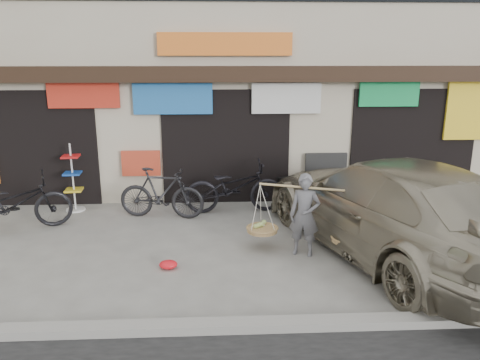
{
  "coord_description": "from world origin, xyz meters",
  "views": [
    {
      "loc": [
        -0.21,
        -7.39,
        3.5
      ],
      "look_at": [
        0.21,
        0.9,
        1.24
      ],
      "focal_mm": 35.0,
      "sensor_mm": 36.0,
      "label": 1
    }
  ],
  "objects_px": {
    "street_vendor": "(304,219)",
    "bike_0": "(14,204)",
    "bike_1": "(162,193)",
    "bike_2": "(234,187)",
    "suv": "(390,207)",
    "display_rack": "(73,184)"
  },
  "relations": [
    {
      "from": "bike_1",
      "to": "bike_2",
      "type": "xyz_separation_m",
      "value": [
        1.6,
        0.32,
        0.02
      ]
    },
    {
      "from": "street_vendor",
      "to": "display_rack",
      "type": "distance_m",
      "value": 5.5
    },
    {
      "from": "bike_0",
      "to": "bike_2",
      "type": "bearing_deg",
      "value": -98.99
    },
    {
      "from": "bike_2",
      "to": "suv",
      "type": "relative_size",
      "value": 0.34
    },
    {
      "from": "bike_1",
      "to": "display_rack",
      "type": "relative_size",
      "value": 1.2
    },
    {
      "from": "street_vendor",
      "to": "bike_0",
      "type": "xyz_separation_m",
      "value": [
        -5.63,
        1.42,
        -0.09
      ]
    },
    {
      "from": "bike_2",
      "to": "suv",
      "type": "bearing_deg",
      "value": -136.02
    },
    {
      "from": "bike_0",
      "to": "display_rack",
      "type": "height_order",
      "value": "display_rack"
    },
    {
      "from": "display_rack",
      "to": "bike_2",
      "type": "bearing_deg",
      "value": -4.28
    },
    {
      "from": "bike_1",
      "to": "bike_2",
      "type": "bearing_deg",
      "value": -68.66
    },
    {
      "from": "bike_0",
      "to": "street_vendor",
      "type": "bearing_deg",
      "value": -125.55
    },
    {
      "from": "bike_0",
      "to": "display_rack",
      "type": "xyz_separation_m",
      "value": [
        0.82,
        1.26,
        0.05
      ]
    },
    {
      "from": "street_vendor",
      "to": "suv",
      "type": "bearing_deg",
      "value": 20.75
    },
    {
      "from": "bike_0",
      "to": "display_rack",
      "type": "relative_size",
      "value": 1.42
    },
    {
      "from": "bike_0",
      "to": "display_rack",
      "type": "bearing_deg",
      "value": -54.63
    },
    {
      "from": "bike_0",
      "to": "bike_2",
      "type": "xyz_separation_m",
      "value": [
        4.48,
        0.98,
        -0.0
      ]
    },
    {
      "from": "street_vendor",
      "to": "bike_0",
      "type": "distance_m",
      "value": 5.81
    },
    {
      "from": "bike_1",
      "to": "suv",
      "type": "bearing_deg",
      "value": -105.92
    },
    {
      "from": "bike_2",
      "to": "display_rack",
      "type": "xyz_separation_m",
      "value": [
        -3.66,
        0.27,
        0.05
      ]
    },
    {
      "from": "suv",
      "to": "display_rack",
      "type": "bearing_deg",
      "value": -41.09
    },
    {
      "from": "bike_0",
      "to": "suv",
      "type": "distance_m",
      "value": 7.3
    },
    {
      "from": "street_vendor",
      "to": "bike_1",
      "type": "relative_size",
      "value": 1.07
    }
  ]
}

